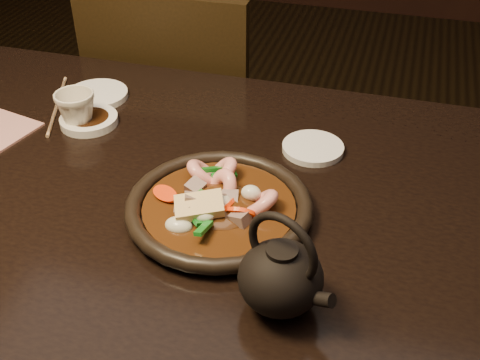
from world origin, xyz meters
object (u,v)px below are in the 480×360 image
(chair, at_px, (186,129))
(plate, at_px, (219,208))
(table, at_px, (117,227))
(tea_cup, at_px, (76,109))
(teapot, at_px, (281,275))

(chair, relative_size, plate, 3.15)
(table, xyz_separation_m, tea_cup, (-0.15, 0.17, 0.11))
(table, height_order, teapot, teapot)
(chair, bearing_deg, tea_cup, 84.33)
(tea_cup, xyz_separation_m, teapot, (0.46, -0.33, 0.02))
(tea_cup, relative_size, teapot, 0.51)
(table, bearing_deg, teapot, -27.27)
(chair, xyz_separation_m, teapot, (0.43, -0.78, 0.32))
(plate, height_order, tea_cup, tea_cup)
(plate, relative_size, tea_cup, 3.84)
(table, distance_m, plate, 0.21)
(teapot, bearing_deg, tea_cup, 167.64)
(table, bearing_deg, tea_cup, 131.29)
(chair, xyz_separation_m, tea_cup, (-0.03, -0.45, 0.30))
(teapot, bearing_deg, table, 175.91)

